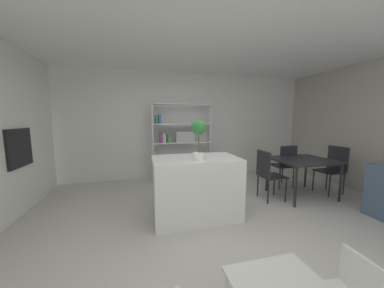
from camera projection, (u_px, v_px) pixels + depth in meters
ground_plane at (214, 229)px, 2.75m from camera, size 9.64×9.64×0.00m
ceiling_slab at (217, 22)px, 2.41m from camera, size 7.01×5.38×0.06m
back_partition at (179, 126)px, 5.14m from camera, size 7.01×0.06×2.67m
built_in_oven at (19, 148)px, 3.07m from camera, size 0.06×0.60×0.60m
kitchen_island at (196, 187)px, 3.06m from camera, size 1.29×0.76×0.94m
potted_plant_on_island at (199, 134)px, 2.80m from camera, size 0.21×0.21×0.57m
open_bookshelf at (180, 140)px, 4.85m from camera, size 1.42×0.31×1.88m
dining_table at (302, 163)px, 3.84m from camera, size 1.09×0.92×0.74m
dining_chair_window_side at (333, 166)px, 4.04m from camera, size 0.46×0.44×0.96m
dining_chair_island_side at (268, 171)px, 3.67m from camera, size 0.43×0.42×0.93m
dining_chair_far at (285, 162)px, 4.32m from camera, size 0.43×0.42×0.95m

